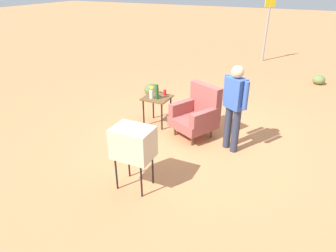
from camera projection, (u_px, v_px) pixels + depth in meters
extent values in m
plane|color=#C17A4C|center=(198.00, 138.00, 6.17)|extent=(60.00, 60.00, 0.00)
cylinder|color=brown|center=(175.00, 130.00, 6.24)|extent=(0.05, 0.05, 0.22)
cylinder|color=brown|center=(192.00, 140.00, 5.86)|extent=(0.05, 0.05, 0.22)
cylinder|color=brown|center=(194.00, 123.00, 6.53)|extent=(0.05, 0.05, 0.22)
cylinder|color=brown|center=(211.00, 132.00, 6.15)|extent=(0.05, 0.05, 0.22)
cube|color=#9E4C47|center=(193.00, 122.00, 6.10)|extent=(1.02, 1.02, 0.20)
cube|color=#9E4C47|center=(206.00, 100.00, 6.09)|extent=(0.75, 0.48, 0.64)
cube|color=#9E4C47|center=(183.00, 107.00, 6.22)|extent=(0.43, 0.68, 0.26)
cube|color=#9E4C47|center=(205.00, 117.00, 5.77)|extent=(0.43, 0.68, 0.26)
cylinder|color=black|center=(144.00, 113.00, 6.55)|extent=(0.04, 0.04, 0.61)
cylinder|color=black|center=(162.00, 117.00, 6.37)|extent=(0.04, 0.04, 0.61)
cylinder|color=black|center=(153.00, 106.00, 6.91)|extent=(0.04, 0.04, 0.61)
cylinder|color=black|center=(171.00, 109.00, 6.73)|extent=(0.04, 0.04, 0.61)
cube|color=brown|center=(157.00, 98.00, 6.50)|extent=(0.56, 0.56, 0.03)
cylinder|color=black|center=(153.00, 169.00, 4.70)|extent=(0.03, 0.03, 0.55)
cylinder|color=black|center=(129.00, 162.00, 4.86)|extent=(0.03, 0.03, 0.55)
cylinder|color=black|center=(141.00, 182.00, 4.41)|extent=(0.03, 0.03, 0.55)
cylinder|color=black|center=(116.00, 174.00, 4.57)|extent=(0.03, 0.03, 0.55)
cube|color=#BCB299|center=(133.00, 143.00, 4.40)|extent=(0.61, 0.45, 0.48)
cube|color=#383D3F|center=(141.00, 136.00, 4.59)|extent=(0.42, 0.02, 0.34)
cylinder|color=#2D3347|center=(228.00, 127.00, 5.67)|extent=(0.14, 0.14, 0.86)
cylinder|color=#2D3347|center=(236.00, 131.00, 5.52)|extent=(0.14, 0.14, 0.86)
cube|color=#3356A8|center=(235.00, 93.00, 5.27)|extent=(0.42, 0.37, 0.56)
cylinder|color=#3356A8|center=(226.00, 88.00, 5.44)|extent=(0.09, 0.09, 0.50)
cylinder|color=#3356A8|center=(246.00, 96.00, 5.08)|extent=(0.09, 0.09, 0.50)
sphere|color=#DBAD84|center=(238.00, 72.00, 5.10)|extent=(0.22, 0.22, 0.22)
cylinder|color=gray|center=(266.00, 35.00, 11.42)|extent=(0.08, 0.08, 2.00)
cube|color=yellow|center=(271.00, 0.00, 10.87)|extent=(0.33, 0.33, 0.44)
cylinder|color=red|center=(165.00, 92.00, 6.57)|extent=(0.07, 0.07, 0.12)
cylinder|color=#1E5623|center=(157.00, 92.00, 6.32)|extent=(0.07, 0.07, 0.32)
cylinder|color=silver|center=(151.00, 94.00, 6.40)|extent=(0.09, 0.09, 0.18)
sphere|color=yellow|center=(151.00, 88.00, 6.33)|extent=(0.07, 0.07, 0.07)
sphere|color=#E04C66|center=(150.00, 87.00, 6.36)|extent=(0.07, 0.07, 0.07)
sphere|color=orange|center=(152.00, 88.00, 6.31)|extent=(0.07, 0.07, 0.07)
ellipsoid|color=#516B38|center=(151.00, 89.00, 8.36)|extent=(0.41, 0.41, 0.32)
ellipsoid|color=olive|center=(319.00, 80.00, 9.21)|extent=(0.37, 0.37, 0.28)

